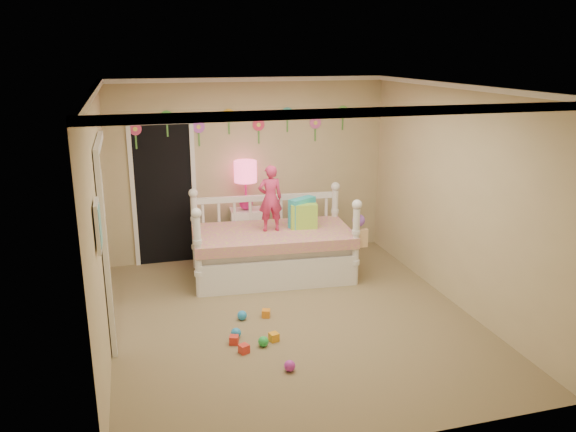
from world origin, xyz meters
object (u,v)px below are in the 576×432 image
object	(u,v)px
daybed	(272,235)
table_lamp	(245,178)
child	(270,198)
nightstand	(247,234)

from	to	relation	value
daybed	table_lamp	size ratio (longest dim) A/B	3.01
child	nightstand	world-z (taller)	child
child	table_lamp	world-z (taller)	child
daybed	nightstand	xyz separation A→B (m)	(-0.20, 0.72, -0.20)
nightstand	table_lamp	distance (m)	0.85
table_lamp	daybed	bearing A→B (deg)	-74.15
daybed	table_lamp	distance (m)	0.99
daybed	child	world-z (taller)	child
nightstand	table_lamp	bearing A→B (deg)	4.76
daybed	child	xyz separation A→B (m)	(-0.02, 0.00, 0.51)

